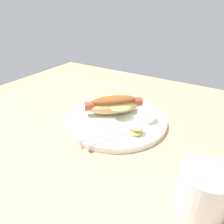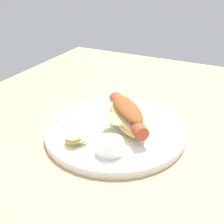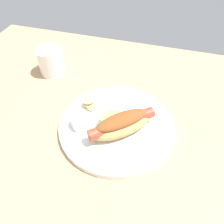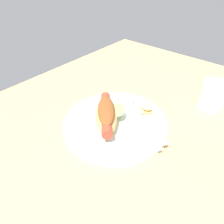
% 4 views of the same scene
% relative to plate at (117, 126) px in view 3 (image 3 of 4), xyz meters
% --- Properties ---
extents(ground_plane, '(1.20, 0.90, 0.02)m').
position_rel_plate_xyz_m(ground_plane, '(0.02, -0.01, -0.02)').
color(ground_plane, tan).
extents(plate, '(0.30, 0.30, 0.02)m').
position_rel_plate_xyz_m(plate, '(0.00, 0.00, 0.00)').
color(plate, white).
rests_on(plate, ground_plane).
extents(hot_dog, '(0.16, 0.16, 0.06)m').
position_rel_plate_xyz_m(hot_dog, '(-0.02, 0.02, 0.04)').
color(hot_dog, tan).
rests_on(hot_dog, plate).
extents(sauce_ramekin, '(0.05, 0.05, 0.03)m').
position_rel_plate_xyz_m(sauce_ramekin, '(0.09, 0.03, 0.02)').
color(sauce_ramekin, white).
rests_on(sauce_ramekin, plate).
extents(fork, '(0.09, 0.13, 0.00)m').
position_rel_plate_xyz_m(fork, '(0.03, -0.09, 0.01)').
color(fork, silver).
rests_on(fork, plate).
extents(knife, '(0.08, 0.14, 0.00)m').
position_rel_plate_xyz_m(knife, '(0.05, -0.09, 0.01)').
color(knife, silver).
rests_on(knife, plate).
extents(chips_pile, '(0.06, 0.06, 0.02)m').
position_rel_plate_xyz_m(chips_pile, '(0.09, -0.04, 0.02)').
color(chips_pile, '#E2C570').
rests_on(chips_pile, plate).
extents(drinking_cup, '(0.08, 0.08, 0.09)m').
position_rel_plate_xyz_m(drinking_cup, '(0.28, -0.18, 0.04)').
color(drinking_cup, white).
rests_on(drinking_cup, ground_plane).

